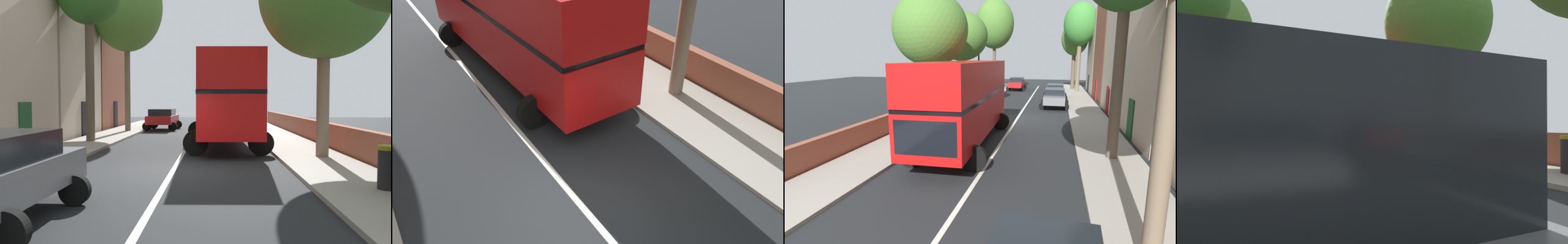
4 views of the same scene
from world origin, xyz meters
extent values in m
plane|color=black|center=(0.00, 0.00, 0.00)|extent=(84.00, 84.00, 0.00)
cube|color=silver|center=(0.00, 0.00, 0.00)|extent=(0.16, 54.00, 0.01)
cube|color=#9E998E|center=(4.90, 0.00, 0.06)|extent=(2.60, 60.00, 0.12)
cube|color=brown|center=(6.45, 0.00, 0.57)|extent=(0.36, 54.00, 1.15)
cube|color=red|center=(1.70, 7.15, 1.55)|extent=(2.85, 10.64, 1.70)
cube|color=black|center=(1.70, 7.15, 2.48)|extent=(2.87, 10.54, 0.16)
cylinder|color=black|center=(0.30, 10.70, 0.50)|extent=(1.01, 0.33, 1.00)
cylinder|color=black|center=(2.86, 10.78, 0.50)|extent=(1.01, 0.33, 1.00)
cylinder|color=black|center=(0.54, 3.52, 0.50)|extent=(1.01, 0.33, 1.00)
cylinder|color=black|center=(3.10, 3.60, 0.50)|extent=(1.01, 0.33, 1.00)
cylinder|color=#7A6B56|center=(5.22, 2.59, 2.47)|extent=(0.46, 0.46, 4.70)
camera|label=1|loc=(1.26, -13.05, 2.17)|focal=39.03mm
camera|label=2|loc=(-3.12, -4.95, 6.45)|focal=34.78mm
camera|label=3|loc=(-2.58, 21.72, 4.24)|focal=28.96mm
camera|label=4|loc=(-2.54, -7.93, 1.43)|focal=26.13mm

